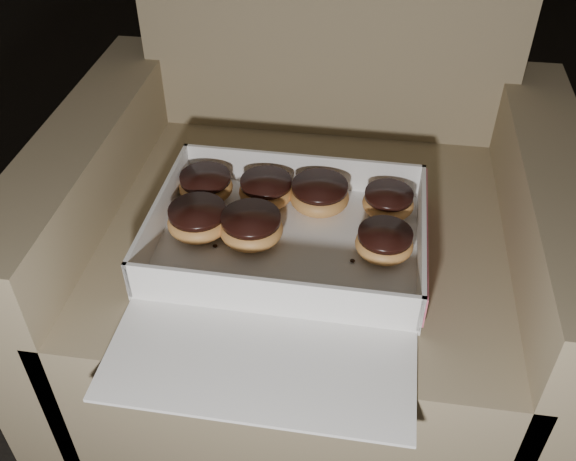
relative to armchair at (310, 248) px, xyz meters
The scene contains 13 objects.
floor 0.38m from the armchair, 151.45° to the right, with size 4.50×4.50×0.00m, color black.
armchair is the anchor object (origin of this frame).
bakery_box 0.20m from the armchair, 96.19° to the right, with size 0.38×0.45×0.06m.
donut_a 0.16m from the armchair, 152.82° to the right, with size 0.08×0.08×0.04m.
donut_b 0.15m from the armchair, 67.13° to the right, with size 0.09×0.09×0.05m.
donut_c 0.24m from the armchair, 141.10° to the right, with size 0.09×0.09×0.04m.
donut_d 0.22m from the armchair, 167.24° to the right, with size 0.08×0.08×0.04m.
donut_e 0.19m from the armchair, 16.27° to the right, with size 0.08×0.08×0.04m.
donut_f 0.22m from the armchair, 47.94° to the right, with size 0.08×0.08×0.04m.
donut_g 0.20m from the armchair, 119.51° to the right, with size 0.09×0.09×0.05m.
crumb_a 0.21m from the armchair, 63.62° to the right, with size 0.01×0.01×0.00m, color black.
crumb_b 0.23m from the armchair, 129.15° to the right, with size 0.01×0.01×0.00m, color black.
crumb_c 0.20m from the armchair, 112.59° to the right, with size 0.01×0.01×0.00m, color black.
Camera 1 is at (0.32, -0.68, 0.99)m, focal length 40.00 mm.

